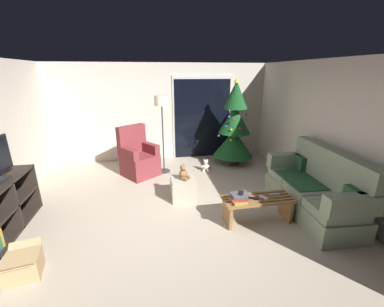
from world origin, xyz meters
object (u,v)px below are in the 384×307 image
christmas_tree (234,128)px  ottoman (183,189)px  couch (315,190)px  remote_white (264,197)px  armchair (138,158)px  teddy_bear_cream_by_tree (206,166)px  remote_graphite (246,196)px  media_shelf (0,210)px  remote_silver (275,194)px  coffee_table (258,206)px  cardboard_box_open_near_shelf (23,266)px  teddy_bear_chestnut (183,173)px  remote_black (253,198)px  cell_phone (241,193)px  book_stack (239,198)px  floor_lamp (162,108)px

christmas_tree → ottoman: christmas_tree is taller
couch → remote_white: bearing=-173.4°
armchair → teddy_bear_cream_by_tree: (1.57, -0.04, -0.28)m
ottoman → teddy_bear_cream_by_tree: bearing=60.0°
armchair → remote_graphite: bearing=-51.8°
armchair → media_shelf: bearing=-135.5°
remote_white → armchair: size_ratio=0.14×
media_shelf → remote_silver: bearing=-4.5°
coffee_table → couch: bearing=5.5°
cardboard_box_open_near_shelf → teddy_bear_chestnut: bearing=35.6°
remote_black → teddy_bear_chestnut: bearing=68.8°
cell_phone → media_shelf: (-3.48, 0.44, -0.18)m
couch → remote_black: couch is taller
cardboard_box_open_near_shelf → media_shelf: bearing=124.8°
teddy_bear_cream_by_tree → christmas_tree: bearing=23.9°
remote_white → book_stack: size_ratio=0.56×
remote_white → floor_lamp: 2.93m
cell_phone → remote_white: bearing=35.4°
remote_white → remote_graphite: bearing=139.4°
couch → teddy_bear_cream_by_tree: size_ratio=6.94×
remote_white → book_stack: book_stack is taller
armchair → teddy_bear_cream_by_tree: armchair is taller
cell_phone → media_shelf: bearing=-159.7°
book_stack → ottoman: 1.25m
remote_silver → teddy_bear_cream_by_tree: size_ratio=0.55×
christmas_tree → teddy_bear_cream_by_tree: (-0.80, -0.35, -0.83)m
remote_black → armchair: 2.89m
cell_phone → couch: bearing=34.5°
couch → cell_phone: 1.39m
remote_black → remote_graphite: 0.12m
remote_black → book_stack: size_ratio=0.56×
remote_white → christmas_tree: size_ratio=0.07×
ottoman → media_shelf: bearing=-168.4°
remote_white → cell_phone: (-0.40, -0.06, 0.14)m
teddy_bear_chestnut → media_shelf: bearing=-168.6°
coffee_table → remote_silver: bearing=9.6°
remote_silver → teddy_bear_chestnut: size_ratio=0.55×
ottoman → christmas_tree: bearing=46.7°
remote_graphite → book_stack: size_ratio=0.56×
book_stack → cell_phone: cell_phone is taller
cell_phone → armchair: bearing=151.7°
book_stack → media_shelf: bearing=172.9°
christmas_tree → coffee_table: bearing=-100.7°
coffee_table → teddy_bear_cream_by_tree: (-0.32, 2.20, -0.15)m
ottoman → teddy_bear_cream_by_tree: 1.47m
teddy_bear_cream_by_tree → remote_white: bearing=-79.8°
teddy_bear_chestnut → cardboard_box_open_near_shelf: size_ratio=0.50×
armchair → cardboard_box_open_near_shelf: size_ratio=1.99×
remote_white → remote_graphite: same height
remote_white → remote_silver: 0.22m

